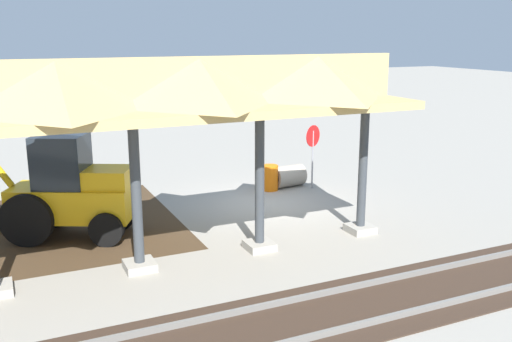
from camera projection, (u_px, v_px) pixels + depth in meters
ground_plane at (268, 203)px, 18.59m from camera, size 120.00×120.00×0.00m
dirt_work_zone at (17, 232)px, 15.95m from camera, size 8.87×7.00×0.01m
platform_canopy at (56, 95)px, 11.79m from camera, size 16.73×3.20×4.90m
rail_tracks at (417, 293)px, 12.13m from camera, size 60.00×2.58×0.15m
stop_sign at (313, 143)px, 20.01m from camera, size 0.71×0.33×2.28m
backhoe at (66, 192)px, 15.28m from camera, size 5.12×3.36×2.82m
concrete_pipe at (288, 176)px, 20.57m from camera, size 1.24×0.92×0.78m
traffic_barrel at (270, 178)px, 20.07m from camera, size 0.56×0.56×0.90m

